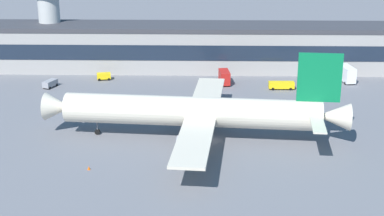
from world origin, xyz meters
name	(u,v)px	position (x,y,z in m)	size (l,w,h in m)	color
ground_plane	(211,140)	(0.00, 0.00, 0.00)	(600.00, 600.00, 0.00)	slate
terminal_building	(210,47)	(0.00, 54.73, 6.42)	(143.99, 14.55, 12.80)	#9E9993
airliner	(196,112)	(-2.94, 0.98, 5.61)	(60.16, 51.41, 17.92)	beige
control_tower	(48,5)	(-45.63, 57.61, 17.69)	(11.49, 11.49, 28.06)	#B7B7B2
follow_me_car	(50,83)	(-40.86, 35.51, 1.09)	(3.30, 4.79, 1.85)	gray
belt_loader	(281,85)	(17.92, 35.33, 1.15)	(6.43, 2.19, 1.95)	yellow
stair_truck	(224,77)	(3.76, 39.57, 1.98)	(3.00, 6.21, 3.55)	red
catering_truck	(347,73)	(36.03, 42.60, 2.29)	(3.68, 7.51, 4.15)	white
baggage_tug	(104,76)	(-28.22, 42.98, 1.09)	(3.94, 2.72, 1.85)	yellow
traffic_cone_0	(89,168)	(-21.38, -14.27, 0.34)	(0.54, 0.54, 0.68)	#F2590C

